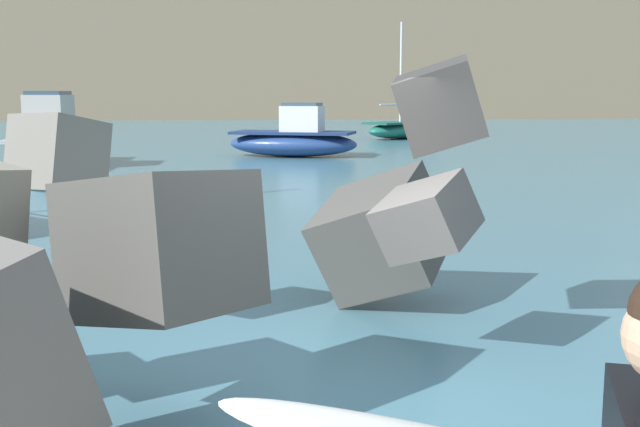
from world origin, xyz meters
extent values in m
plane|color=#42707F|center=(0.00, 0.00, 0.00)|extent=(400.00, 400.00, 0.00)
cube|color=#4C4944|center=(-1.02, -0.23, 1.31)|extent=(1.54, 1.60, 1.17)
cube|color=slate|center=(-2.13, 1.85, 1.79)|extent=(1.01, 1.05, 0.83)
cube|color=#605B56|center=(1.15, 0.84, 1.29)|extent=(1.08, 0.95, 0.87)
cube|color=#4C4944|center=(1.14, 2.76, 0.81)|extent=(1.86, 1.70, 1.61)
cube|color=#3D3A38|center=(1.42, 1.45, 2.26)|extent=(1.08, 1.01, 0.96)
ellipsoid|color=white|center=(-6.13, 20.32, 0.50)|extent=(2.17, 6.34, 1.00)
cube|color=#ACACAC|center=(-6.13, 20.32, 0.96)|extent=(1.99, 5.83, 0.10)
cube|color=#B7B2A8|center=(-6.14, 19.85, 1.65)|extent=(1.23, 1.92, 1.30)
cube|color=#334C5B|center=(-6.14, 19.85, 2.36)|extent=(1.11, 1.73, 0.12)
ellipsoid|color=#1E6656|center=(8.57, 34.33, 0.43)|extent=(5.30, 4.64, 0.86)
cube|color=#164C41|center=(8.57, 34.33, 0.82)|extent=(4.87, 4.27, 0.10)
cylinder|color=silver|center=(8.26, 34.09, 3.39)|extent=(0.12, 0.12, 5.05)
cylinder|color=silver|center=(8.26, 34.09, 1.76)|extent=(2.55, 1.96, 0.08)
ellipsoid|color=navy|center=(1.82, 23.39, 0.47)|extent=(5.25, 3.51, 0.93)
cube|color=navy|center=(1.82, 23.39, 0.89)|extent=(4.83, 3.23, 0.10)
cube|color=silver|center=(2.17, 23.27, 1.40)|extent=(1.78, 1.62, 0.95)
cube|color=#334C5B|center=(2.17, 23.27, 1.94)|extent=(1.60, 1.46, 0.12)
cube|color=#847056|center=(18.87, 83.82, 7.88)|extent=(97.59, 41.50, 15.76)
camera|label=1|loc=(-0.54, -5.70, 2.37)|focal=43.84mm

